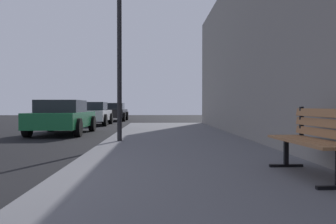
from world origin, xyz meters
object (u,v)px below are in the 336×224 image
(street_lamp, at_px, (119,25))
(car_white, at_px, (92,113))
(car_black, at_px, (113,112))
(car_green, at_px, (63,117))
(bench, at_px, (316,136))

(street_lamp, distance_m, car_white, 11.70)
(street_lamp, xyz_separation_m, car_black, (-2.15, 17.22, -2.48))
(car_white, relative_size, car_black, 0.95)
(street_lamp, distance_m, car_green, 5.73)
(street_lamp, xyz_separation_m, car_green, (-2.56, 4.49, -2.48))
(bench, height_order, car_green, car_green)
(car_green, distance_m, car_black, 12.74)
(car_white, distance_m, car_black, 6.10)
(car_white, xyz_separation_m, car_black, (0.44, 6.08, 0.00))
(bench, relative_size, street_lamp, 0.40)
(car_black, bearing_deg, car_white, -94.15)
(car_black, bearing_deg, street_lamp, -82.87)
(car_white, bearing_deg, car_green, -89.68)
(bench, distance_m, car_white, 17.07)
(bench, relative_size, car_black, 0.42)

